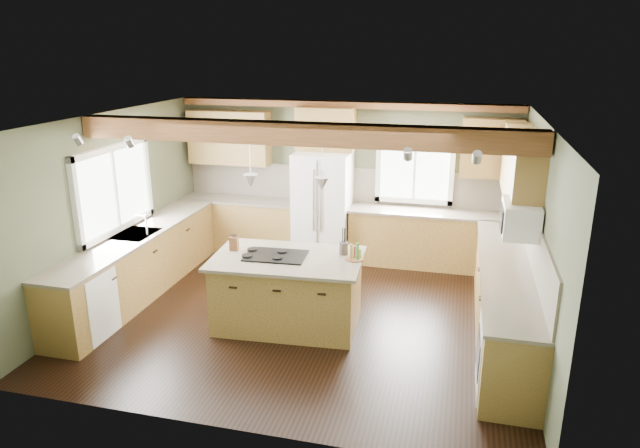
# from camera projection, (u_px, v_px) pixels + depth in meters

# --- Properties ---
(floor) EXTENTS (5.60, 5.60, 0.00)m
(floor) POSITION_uv_depth(u_px,v_px,m) (307.00, 314.00, 7.67)
(floor) COLOR black
(floor) RESTS_ON ground
(ceiling) EXTENTS (5.60, 5.60, 0.00)m
(ceiling) POSITION_uv_depth(u_px,v_px,m) (305.00, 119.00, 6.89)
(ceiling) COLOR silver
(ceiling) RESTS_ON wall_back
(wall_back) EXTENTS (5.60, 0.00, 5.60)m
(wall_back) POSITION_uv_depth(u_px,v_px,m) (345.00, 179.00, 9.59)
(wall_back) COLOR #474E37
(wall_back) RESTS_ON ground
(wall_left) EXTENTS (0.00, 5.00, 5.00)m
(wall_left) POSITION_uv_depth(u_px,v_px,m) (112.00, 207.00, 7.93)
(wall_left) COLOR #474E37
(wall_left) RESTS_ON ground
(wall_right) EXTENTS (0.00, 5.00, 5.00)m
(wall_right) POSITION_uv_depth(u_px,v_px,m) (538.00, 239.00, 6.63)
(wall_right) COLOR #474E37
(wall_right) RESTS_ON ground
(ceiling_beam) EXTENTS (5.55, 0.26, 0.26)m
(ceiling_beam) POSITION_uv_depth(u_px,v_px,m) (298.00, 134.00, 6.63)
(ceiling_beam) COLOR #502B16
(ceiling_beam) RESTS_ON ceiling
(soffit_trim) EXTENTS (5.55, 0.20, 0.10)m
(soffit_trim) POSITION_uv_depth(u_px,v_px,m) (345.00, 105.00, 9.12)
(soffit_trim) COLOR #502B16
(soffit_trim) RESTS_ON ceiling
(backsplash_back) EXTENTS (5.58, 0.03, 0.58)m
(backsplash_back) POSITION_uv_depth(u_px,v_px,m) (345.00, 184.00, 9.60)
(backsplash_back) COLOR brown
(backsplash_back) RESTS_ON wall_back
(backsplash_right) EXTENTS (0.03, 3.70, 0.58)m
(backsplash_right) POSITION_uv_depth(u_px,v_px,m) (535.00, 245.00, 6.70)
(backsplash_right) COLOR brown
(backsplash_right) RESTS_ON wall_right
(base_cab_back_left) EXTENTS (2.02, 0.60, 0.88)m
(base_cab_back_left) POSITION_uv_depth(u_px,v_px,m) (241.00, 225.00, 9.99)
(base_cab_back_left) COLOR brown
(base_cab_back_left) RESTS_ON floor
(counter_back_left) EXTENTS (2.06, 0.64, 0.04)m
(counter_back_left) POSITION_uv_depth(u_px,v_px,m) (240.00, 200.00, 9.85)
(counter_back_left) COLOR #50483B
(counter_back_left) RESTS_ON base_cab_back_left
(base_cab_back_right) EXTENTS (2.62, 0.60, 0.88)m
(base_cab_back_right) POSITION_uv_depth(u_px,v_px,m) (431.00, 240.00, 9.22)
(base_cab_back_right) COLOR brown
(base_cab_back_right) RESTS_ON floor
(counter_back_right) EXTENTS (2.66, 0.64, 0.04)m
(counter_back_right) POSITION_uv_depth(u_px,v_px,m) (433.00, 213.00, 9.09)
(counter_back_right) COLOR #50483B
(counter_back_right) RESTS_ON base_cab_back_right
(base_cab_left) EXTENTS (0.60, 3.70, 0.88)m
(base_cab_left) POSITION_uv_depth(u_px,v_px,m) (139.00, 265.00, 8.16)
(base_cab_left) COLOR brown
(base_cab_left) RESTS_ON floor
(counter_left) EXTENTS (0.64, 3.74, 0.04)m
(counter_left) POSITION_uv_depth(u_px,v_px,m) (136.00, 235.00, 8.02)
(counter_left) COLOR #50483B
(counter_left) RESTS_ON base_cab_left
(base_cab_right) EXTENTS (0.60, 3.70, 0.88)m
(base_cab_right) POSITION_uv_depth(u_px,v_px,m) (503.00, 302.00, 7.00)
(base_cab_right) COLOR brown
(base_cab_right) RESTS_ON floor
(counter_right) EXTENTS (0.64, 3.74, 0.04)m
(counter_right) POSITION_uv_depth(u_px,v_px,m) (507.00, 267.00, 6.86)
(counter_right) COLOR #50483B
(counter_right) RESTS_ON base_cab_right
(upper_cab_back_left) EXTENTS (1.40, 0.35, 0.90)m
(upper_cab_back_left) POSITION_uv_depth(u_px,v_px,m) (229.00, 138.00, 9.69)
(upper_cab_back_left) COLOR brown
(upper_cab_back_left) RESTS_ON wall_back
(upper_cab_over_fridge) EXTENTS (0.96, 0.35, 0.70)m
(upper_cab_over_fridge) POSITION_uv_depth(u_px,v_px,m) (326.00, 129.00, 9.24)
(upper_cab_over_fridge) COLOR brown
(upper_cab_over_fridge) RESTS_ON wall_back
(upper_cab_right) EXTENTS (0.35, 2.20, 0.90)m
(upper_cab_right) POSITION_uv_depth(u_px,v_px,m) (521.00, 168.00, 7.30)
(upper_cab_right) COLOR brown
(upper_cab_right) RESTS_ON wall_right
(upper_cab_back_corner) EXTENTS (0.90, 0.35, 0.90)m
(upper_cab_back_corner) POSITION_uv_depth(u_px,v_px,m) (491.00, 148.00, 8.70)
(upper_cab_back_corner) COLOR brown
(upper_cab_back_corner) RESTS_ON wall_back
(window_left) EXTENTS (0.04, 1.60, 1.05)m
(window_left) POSITION_uv_depth(u_px,v_px,m) (114.00, 189.00, 7.89)
(window_left) COLOR white
(window_left) RESTS_ON wall_left
(window_back) EXTENTS (1.10, 0.04, 1.00)m
(window_back) POSITION_uv_depth(u_px,v_px,m) (415.00, 168.00, 9.23)
(window_back) COLOR white
(window_back) RESTS_ON wall_back
(sink) EXTENTS (0.50, 0.65, 0.03)m
(sink) POSITION_uv_depth(u_px,v_px,m) (136.00, 235.00, 8.02)
(sink) COLOR #262628
(sink) RESTS_ON counter_left
(faucet) EXTENTS (0.02, 0.02, 0.28)m
(faucet) POSITION_uv_depth(u_px,v_px,m) (147.00, 226.00, 7.94)
(faucet) COLOR #B2B2B7
(faucet) RESTS_ON sink
(dishwasher) EXTENTS (0.60, 0.60, 0.84)m
(dishwasher) POSITION_uv_depth(u_px,v_px,m) (83.00, 304.00, 6.96)
(dishwasher) COLOR white
(dishwasher) RESTS_ON floor
(oven) EXTENTS (0.60, 0.72, 0.84)m
(oven) POSITION_uv_depth(u_px,v_px,m) (509.00, 356.00, 5.80)
(oven) COLOR white
(oven) RESTS_ON floor
(microwave) EXTENTS (0.40, 0.70, 0.38)m
(microwave) POSITION_uv_depth(u_px,v_px,m) (520.00, 218.00, 6.56)
(microwave) COLOR white
(microwave) RESTS_ON wall_right
(pendant_left) EXTENTS (0.18, 0.18, 0.16)m
(pendant_left) POSITION_uv_depth(u_px,v_px,m) (251.00, 181.00, 6.91)
(pendant_left) COLOR #B2B2B7
(pendant_left) RESTS_ON ceiling
(pendant_right) EXTENTS (0.18, 0.18, 0.16)m
(pendant_right) POSITION_uv_depth(u_px,v_px,m) (322.00, 184.00, 6.76)
(pendant_right) COLOR #B2B2B7
(pendant_right) RESTS_ON ceiling
(refrigerator) EXTENTS (0.90, 0.74, 1.80)m
(refrigerator) POSITION_uv_depth(u_px,v_px,m) (323.00, 207.00, 9.43)
(refrigerator) COLOR silver
(refrigerator) RESTS_ON floor
(island) EXTENTS (1.82, 1.19, 0.88)m
(island) POSITION_uv_depth(u_px,v_px,m) (288.00, 292.00, 7.27)
(island) COLOR brown
(island) RESTS_ON floor
(island_top) EXTENTS (1.95, 1.31, 0.04)m
(island_top) POSITION_uv_depth(u_px,v_px,m) (287.00, 259.00, 7.13)
(island_top) COLOR #50483B
(island_top) RESTS_ON island
(cooktop) EXTENTS (0.79, 0.56, 0.02)m
(cooktop) POSITION_uv_depth(u_px,v_px,m) (276.00, 256.00, 7.15)
(cooktop) COLOR black
(cooktop) RESTS_ON island_top
(knife_block) EXTENTS (0.11, 0.09, 0.18)m
(knife_block) POSITION_uv_depth(u_px,v_px,m) (234.00, 244.00, 7.34)
(knife_block) COLOR brown
(knife_block) RESTS_ON island_top
(utensil_crock) EXTENTS (0.13, 0.13, 0.16)m
(utensil_crock) POSITION_uv_depth(u_px,v_px,m) (344.00, 248.00, 7.21)
(utensil_crock) COLOR #413934
(utensil_crock) RESTS_ON island_top
(bottle_tray) EXTENTS (0.29, 0.29, 0.21)m
(bottle_tray) POSITION_uv_depth(u_px,v_px,m) (355.00, 251.00, 7.02)
(bottle_tray) COLOR brown
(bottle_tray) RESTS_ON island_top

